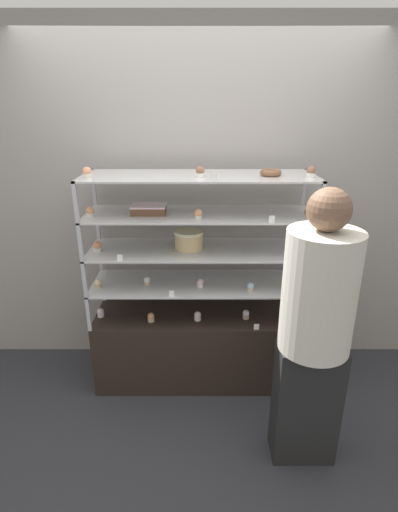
{
  "coord_description": "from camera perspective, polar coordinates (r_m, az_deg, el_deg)",
  "views": [
    {
      "loc": [
        -0.0,
        -2.61,
        2.04
      ],
      "look_at": [
        0.0,
        0.0,
        1.02
      ],
      "focal_mm": 28.0,
      "sensor_mm": 36.0,
      "label": 1
    }
  ],
  "objects": [
    {
      "name": "cupcake_17",
      "position": [
        2.67,
        15.7,
        11.5
      ],
      "size": [
        0.05,
        0.05,
        0.07
      ],
      "color": "white",
      "rests_on": "display_riser_top"
    },
    {
      "name": "cupcake_11",
      "position": [
        2.75,
        14.87,
        0.71
      ],
      "size": [
        0.06,
        0.06,
        0.07
      ],
      "color": "beige",
      "rests_on": "display_riser_middle"
    },
    {
      "name": "display_riser_lower",
      "position": [
        2.89,
        0.0,
        -4.07
      ],
      "size": [
        1.53,
        0.48,
        0.26
      ],
      "color": "#B7B7BC",
      "rests_on": "display_base"
    },
    {
      "name": "sheet_cake_frosted",
      "position": [
        2.72,
        -7.2,
        6.65
      ],
      "size": [
        0.23,
        0.17,
        0.06
      ],
      "color": "brown",
      "rests_on": "display_riser_upper"
    },
    {
      "name": "price_tag_4",
      "position": [
        2.44,
        2.14,
        11.13
      ],
      "size": [
        0.04,
        0.0,
        0.04
      ],
      "color": "white",
      "rests_on": "display_riser_top"
    },
    {
      "name": "donut_glazed",
      "position": [
        2.67,
        10.2,
        11.66
      ],
      "size": [
        0.14,
        0.14,
        0.04
      ],
      "color": "brown",
      "rests_on": "display_riser_top"
    },
    {
      "name": "cupcake_5",
      "position": [
        2.89,
        -14.24,
        -3.83
      ],
      "size": [
        0.05,
        0.05,
        0.06
      ],
      "color": "#CCB28C",
      "rests_on": "display_riser_lower"
    },
    {
      "name": "cupcake_2",
      "position": [
        2.91,
        -0.2,
        -8.57
      ],
      "size": [
        0.05,
        0.05,
        0.07
      ],
      "color": "white",
      "rests_on": "display_base"
    },
    {
      "name": "display_base",
      "position": [
        3.15,
        0.0,
        -12.69
      ],
      "size": [
        1.53,
        0.48,
        0.56
      ],
      "color": "black",
      "rests_on": "ground_plane"
    },
    {
      "name": "cupcake_0",
      "position": [
        3.04,
        -13.88,
        -7.88
      ],
      "size": [
        0.05,
        0.05,
        0.07
      ],
      "color": "white",
      "rests_on": "display_base"
    },
    {
      "name": "cupcake_1",
      "position": [
        2.92,
        -6.87,
        -8.69
      ],
      "size": [
        0.05,
        0.05,
        0.07
      ],
      "color": "#CCB28C",
      "rests_on": "display_base"
    },
    {
      "name": "display_riser_middle",
      "position": [
        2.79,
        0.0,
        0.72
      ],
      "size": [
        1.53,
        0.48,
        0.26
      ],
      "color": "#B7B7BC",
      "rests_on": "display_riser_lower"
    },
    {
      "name": "back_wall",
      "position": [
        3.09,
        -0.01,
        7.42
      ],
      "size": [
        8.0,
        0.05,
        2.6
      ],
      "color": "gray",
      "rests_on": "ground_plane"
    },
    {
      "name": "cupcake_12",
      "position": [
        2.73,
        -15.3,
        6.11
      ],
      "size": [
        0.05,
        0.05,
        0.06
      ],
      "color": "white",
      "rests_on": "display_riser_upper"
    },
    {
      "name": "price_tag_1",
      "position": [
        2.69,
        -3.91,
        -5.37
      ],
      "size": [
        0.04,
        0.0,
        0.04
      ],
      "color": "white",
      "rests_on": "display_riser_lower"
    },
    {
      "name": "cupcake_15",
      "position": [
        2.64,
        -15.71,
        11.4
      ],
      "size": [
        0.05,
        0.05,
        0.07
      ],
      "color": "beige",
      "rests_on": "display_riser_top"
    },
    {
      "name": "price_tag_2",
      "position": [
        2.62,
        -11.24,
        -0.25
      ],
      "size": [
        0.04,
        0.0,
        0.04
      ],
      "color": "white",
      "rests_on": "display_riser_middle"
    },
    {
      "name": "cupcake_8",
      "position": [
        2.78,
        7.37,
        -4.39
      ],
      "size": [
        0.05,
        0.05,
        0.06
      ],
      "color": "#CCB28C",
      "rests_on": "display_riser_lower"
    },
    {
      "name": "cupcake_6",
      "position": [
        2.87,
        -7.44,
        -3.58
      ],
      "size": [
        0.05,
        0.05,
        0.06
      ],
      "color": "#CCB28C",
      "rests_on": "display_riser_lower"
    },
    {
      "name": "cupcake_14",
      "position": [
        2.7,
        15.37,
        5.93
      ],
      "size": [
        0.05,
        0.05,
        0.06
      ],
      "color": "#CCB28C",
      "rests_on": "display_riser_upper"
    },
    {
      "name": "cupcake_3",
      "position": [
        2.96,
        6.72,
        -8.28
      ],
      "size": [
        0.05,
        0.05,
        0.07
      ],
      "color": "#CCB28C",
      "rests_on": "display_base"
    },
    {
      "name": "cupcake_9",
      "position": [
        2.91,
        14.25,
        -3.72
      ],
      "size": [
        0.05,
        0.05,
        0.06
      ],
      "color": "#CCB28C",
      "rests_on": "display_riser_lower"
    },
    {
      "name": "price_tag_0",
      "position": [
        2.83,
        8.22,
        -9.99
      ],
      "size": [
        0.04,
        0.0,
        0.04
      ],
      "color": "white",
      "rests_on": "display_base"
    },
    {
      "name": "cupcake_13",
      "position": [
        2.58,
        -0.12,
        6.02
      ],
      "size": [
        0.05,
        0.05,
        0.06
      ],
      "color": "beige",
      "rests_on": "display_riser_upper"
    },
    {
      "name": "customer_figure",
      "position": [
        2.29,
        16.22,
        -9.93
      ],
      "size": [
        0.39,
        0.39,
        1.66
      ],
      "color": "black",
      "rests_on": "ground_plane"
    },
    {
      "name": "display_riser_top",
      "position": [
        2.66,
        0.0,
        11.21
      ],
      "size": [
        1.53,
        0.48,
        0.26
      ],
      "color": "#B7B7BC",
      "rests_on": "display_riser_upper"
    },
    {
      "name": "cupcake_4",
      "position": [
        3.03,
        13.43,
        -7.97
      ],
      "size": [
        0.05,
        0.05,
        0.07
      ],
      "color": "#CCB28C",
      "rests_on": "display_base"
    },
    {
      "name": "cupcake_16",
      "position": [
        2.57,
        0.16,
        11.91
      ],
      "size": [
        0.05,
        0.05,
        0.07
      ],
      "color": "white",
      "rests_on": "display_riser_top"
    },
    {
      "name": "price_tag_3",
      "position": [
        2.53,
        10.37,
        5.21
      ],
      "size": [
        0.04,
        0.0,
        0.04
      ],
      "color": "white",
      "rests_on": "display_riser_upper"
    },
    {
      "name": "layer_cake_centerpiece",
      "position": [
        2.77,
        -1.46,
        2.34
      ],
      "size": [
        0.2,
        0.2,
        0.13
      ],
      "color": "#DBBC84",
      "rests_on": "display_riser_middle"
    },
    {
      "name": "display_riser_upper",
      "position": [
        2.71,
        0.0,
        5.83
      ],
      "size": [
        1.53,
        0.48,
        0.26
      ],
      "color": "#B7B7BC",
      "rests_on": "display_riser_middle"
    },
    {
      "name": "cupcake_10",
      "position": [
        2.82,
        -14.32,
        1.32
      ],
      "size": [
        0.06,
        0.06,
        0.07
      ],
      "color": "white",
      "rests_on": "display_riser_middle"
    },
    {
      "name": "ground_plane",
      "position": [
        3.32,
        0.0,
        -16.68
      ],
      "size": [
        20.0,
        20.0,
        0.0
      ],
      "primitive_type": "plane",
      "color": "#2D2D33"
    },
    {
      "name": "cupcake_7",
      "position": [
        2.81,
        0.19,
        -3.89
      ],
      "size": [
        0.05,
        0.05,
        0.06
      ],
      "color": "white",
      "rests_on": "display_riser_lower"
    }
  ]
}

